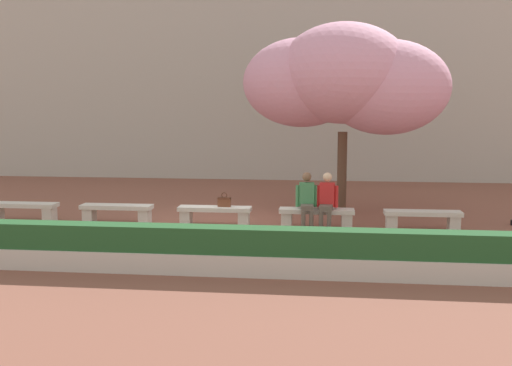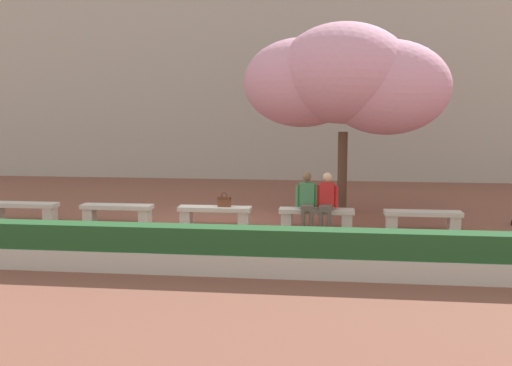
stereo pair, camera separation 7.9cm
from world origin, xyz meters
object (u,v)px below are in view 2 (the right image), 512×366
Objects in this scene: stone_bench_east_end at (423,218)px; cherry_tree_main at (344,80)px; handbag at (224,201)px; stone_bench_center at (215,213)px; stone_bench_near_east at (317,215)px; stone_bench_west_end at (23,209)px; person_seated_right at (327,199)px; person_seated_left at (307,198)px; stone_bench_near_west at (117,211)px.

stone_bench_east_end is 4.12m from cherry_tree_main.
handbag is at bearing 179.64° from stone_bench_east_end.
cherry_tree_main is (3.01, 1.99, 3.14)m from stone_bench_center.
stone_bench_west_end is at bearing 180.00° from stone_bench_near_east.
person_seated_right is (0.23, -0.05, 0.40)m from stone_bench_near_east.
stone_bench_center is at bearing -172.72° from handbag.
stone_bench_center is 2.39m from stone_bench_near_east.
stone_bench_near_east is at bearing -107.31° from cherry_tree_main.
person_seated_left is at bearing -0.44° from stone_bench_west_end.
cherry_tree_main is at bearing 14.33° from stone_bench_west_end.
stone_bench_near_east is (4.77, 0.00, 0.00)m from stone_bench_near_west.
person_seated_left is (-2.61, -0.05, 0.40)m from stone_bench_east_end.
stone_bench_west_end is 1.00× the size of stone_bench_east_end.
stone_bench_near_west is 5.08× the size of handbag.
stone_bench_near_east is at bearing 180.00° from stone_bench_east_end.
person_seated_left is at bearing -0.67° from stone_bench_near_west.
person_seated_left reaches higher than stone_bench_west_end.
person_seated_right reaches higher than stone_bench_west_end.
stone_bench_center is 2.20m from person_seated_left.
stone_bench_near_east is (7.16, 0.00, 0.00)m from stone_bench_west_end.
stone_bench_center is at bearing 180.00° from stone_bench_east_end.
handbag reaches higher than stone_bench_west_end.
cherry_tree_main reaches higher than stone_bench_near_west.
person_seated_left is (2.16, -0.05, 0.40)m from stone_bench_center.
cherry_tree_main is at bearing 67.45° from person_seated_left.
person_seated_right is at bearing 0.01° from person_seated_left.
handbag is (0.22, 0.03, 0.28)m from stone_bench_center.
person_seated_right is (2.61, -0.05, 0.40)m from stone_bench_center.
stone_bench_near_east is at bearing 166.79° from person_seated_right.
cherry_tree_main is at bearing 72.69° from stone_bench_near_east.
stone_bench_near_west is at bearing 0.00° from stone_bench_west_end.
stone_bench_west_end is 4.77m from stone_bench_center.
person_seated_left is 0.45m from person_seated_right.
handbag is 0.06× the size of cherry_tree_main.
person_seated_right is at bearing -178.59° from stone_bench_east_end.
stone_bench_near_west is 7.16m from stone_bench_east_end.
handbag is at bearing 178.04° from person_seated_right.
stone_bench_west_end is at bearing 180.00° from stone_bench_east_end.
person_seated_right is (7.39, -0.05, 0.40)m from stone_bench_west_end.
stone_bench_near_east is at bearing -0.76° from handbag.
stone_bench_near_west is 1.00× the size of stone_bench_east_end.
handbag is (-2.39, 0.08, -0.12)m from person_seated_right.
cherry_tree_main is at bearing 20.23° from stone_bench_near_west.
person_seated_right is 0.25× the size of cherry_tree_main.
stone_bench_center is 1.34× the size of person_seated_left.
stone_bench_center is at bearing 0.00° from stone_bench_west_end.
stone_bench_near_west is at bearing 180.00° from stone_bench_east_end.
stone_bench_near_west is at bearing 180.00° from stone_bench_near_east.
stone_bench_near_west is 2.63m from handbag.
person_seated_left reaches higher than stone_bench_near_east.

